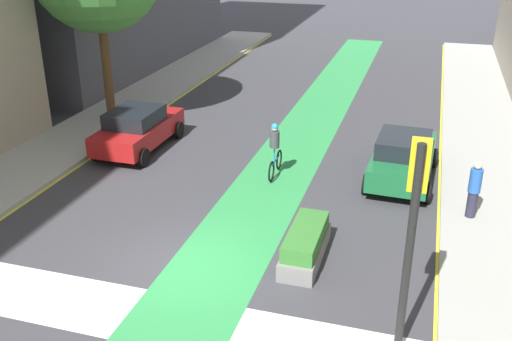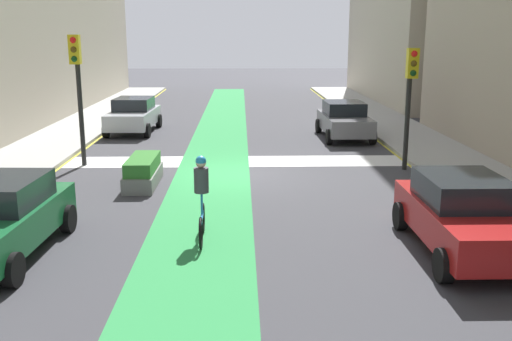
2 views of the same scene
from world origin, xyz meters
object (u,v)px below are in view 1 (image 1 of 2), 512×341
Objects in this scene: traffic_signal_near_right at (414,210)px; car_green_right_far at (403,157)px; cyclist_in_lane at (275,149)px; median_planter at (305,245)px; car_red_left_far at (138,128)px; pedestrian_sidewalk_right_a at (474,189)px.

car_green_right_far is (-0.50, 8.26, -2.28)m from traffic_signal_near_right.
median_planter is (2.06, -4.72, -0.57)m from cyclist_in_lane.
median_planter is (-2.48, 2.66, -2.67)m from traffic_signal_near_right.
traffic_signal_near_right is 1.03× the size of car_green_right_far.
car_green_right_far is at bearing 93.48° from traffic_signal_near_right.
traffic_signal_near_right reaches higher than car_green_right_far.
cyclist_in_lane is (5.43, -0.92, 0.17)m from car_red_left_far.
traffic_signal_near_right reaches higher than car_red_left_far.
traffic_signal_near_right reaches higher than pedestrian_sidewalk_right_a.
car_red_left_far is at bearing 140.23° from traffic_signal_near_right.
cyclist_in_lane reaches higher than pedestrian_sidewalk_right_a.
traffic_signal_near_right is 2.64× the size of pedestrian_sidewalk_right_a.
car_red_left_far is at bearing 170.42° from cyclist_in_lane.
pedestrian_sidewalk_right_a is (6.09, -1.44, 0.03)m from cyclist_in_lane.
traffic_signal_near_right is at bearing -86.52° from car_green_right_far.
car_green_right_far is at bearing 131.53° from pedestrian_sidewalk_right_a.
pedestrian_sidewalk_right_a reaches higher than median_planter.
car_red_left_far is at bearing 168.45° from pedestrian_sidewalk_right_a.
cyclist_in_lane is 5.18m from median_planter.
traffic_signal_near_right is at bearing -58.40° from cyclist_in_lane.
traffic_signal_near_right is 8.58m from car_green_right_far.
car_green_right_far reaches higher than median_planter.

